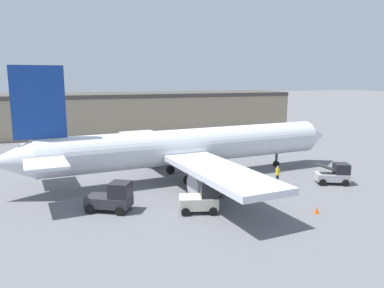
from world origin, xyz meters
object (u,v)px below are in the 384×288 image
object	(u,v)px
airplane	(183,147)
ground_crew_worker	(278,174)
safety_cone_near	(317,210)
belt_loader_truck	(335,174)
baggage_tug	(113,198)
pushback_tug	(202,198)

from	to	relation	value
airplane	ground_crew_worker	world-z (taller)	airplane
safety_cone_near	airplane	bearing A→B (deg)	117.65
safety_cone_near	belt_loader_truck	bearing A→B (deg)	43.11
belt_loader_truck	safety_cone_near	bearing A→B (deg)	-113.86
baggage_tug	safety_cone_near	bearing A→B (deg)	7.99
airplane	baggage_tug	xyz separation A→B (m)	(-7.98, -7.21, -2.18)
baggage_tug	safety_cone_near	size ratio (longest dim) A/B	7.05
airplane	pushback_tug	bearing A→B (deg)	-105.29
pushback_tug	belt_loader_truck	bearing A→B (deg)	26.57
baggage_tug	belt_loader_truck	xyz separation A→B (m)	(21.39, 0.72, -0.10)
baggage_tug	pushback_tug	size ratio (longest dim) A/B	1.17
baggage_tug	belt_loader_truck	size ratio (longest dim) A/B	1.12
ground_crew_worker	pushback_tug	size ratio (longest dim) A/B	0.51
pushback_tug	safety_cone_near	distance (m)	8.79
ground_crew_worker	pushback_tug	xyz separation A→B (m)	(-9.72, -5.07, 0.21)
belt_loader_truck	safety_cone_near	size ratio (longest dim) A/B	6.27
ground_crew_worker	baggage_tug	bearing A→B (deg)	104.77
ground_crew_worker	belt_loader_truck	world-z (taller)	belt_loader_truck
ground_crew_worker	safety_cone_near	world-z (taller)	ground_crew_worker
safety_cone_near	pushback_tug	bearing A→B (deg)	158.72
ground_crew_worker	pushback_tug	world-z (taller)	pushback_tug
pushback_tug	safety_cone_near	size ratio (longest dim) A/B	6.03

